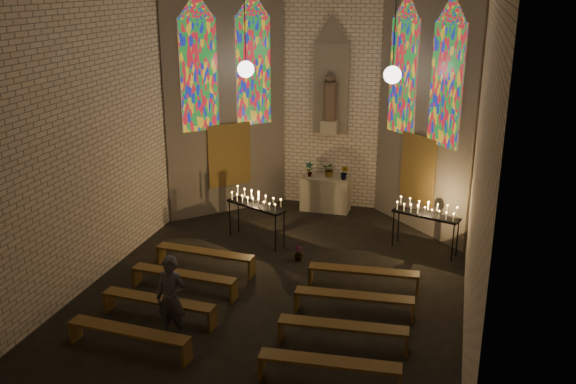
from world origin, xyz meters
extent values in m
plane|color=black|center=(0.00, 0.00, 0.00)|extent=(12.00, 12.00, 0.00)
cube|color=#EFDEC8|center=(0.00, 6.00, 3.50)|extent=(8.00, 0.02, 7.00)
cube|color=#EFDEC8|center=(0.00, -6.00, 3.50)|extent=(8.00, 0.02, 7.00)
cube|color=#EFDEC8|center=(-4.00, 0.00, 3.50)|extent=(0.02, 12.00, 7.00)
cube|color=#EFDEC8|center=(4.00, 0.00, 3.50)|extent=(0.02, 12.00, 7.00)
cube|color=#EFDEC8|center=(-2.75, 4.75, 3.50)|extent=(2.72, 2.72, 7.00)
cube|color=#EFDEC8|center=(2.75, 4.75, 3.50)|extent=(2.72, 2.72, 7.00)
cube|color=#4C3F8C|center=(-3.21, 4.06, 4.00)|extent=(0.78, 0.78, 3.00)
cube|color=#4C3F8C|center=(-2.06, 5.21, 4.00)|extent=(0.78, 0.78, 3.00)
cube|color=#4C3F8C|center=(2.06, 5.21, 4.00)|extent=(0.78, 0.78, 3.00)
cube|color=#4C3F8C|center=(3.21, 4.06, 4.00)|extent=(0.78, 0.78, 3.00)
cube|color=brown|center=(-2.63, 4.63, 1.70)|extent=(0.95, 0.95, 1.80)
cube|color=brown|center=(2.63, 4.63, 1.70)|extent=(0.95, 0.95, 1.80)
cube|color=gray|center=(0.00, 5.92, 3.50)|extent=(1.00, 0.12, 2.60)
cone|color=gray|center=(0.00, 5.92, 5.15)|extent=(1.00, 1.00, 0.80)
cube|color=#BBB398|center=(0.00, 5.78, 2.40)|extent=(0.45, 0.30, 0.40)
cylinder|color=brown|center=(0.00, 5.78, 3.15)|extent=(0.36, 0.36, 1.10)
sphere|color=brown|center=(0.00, 5.78, 3.80)|extent=(0.26, 0.26, 0.26)
sphere|color=white|center=(-1.90, 4.10, 4.20)|extent=(0.44, 0.44, 0.44)
cylinder|color=black|center=(-1.90, 4.10, 5.60)|extent=(0.02, 0.02, 2.80)
sphere|color=white|center=(1.90, 4.10, 4.20)|extent=(0.44, 0.44, 0.44)
cylinder|color=black|center=(1.90, 4.10, 5.60)|extent=(0.02, 0.02, 2.80)
cube|color=#BBB398|center=(0.00, 5.45, 0.50)|extent=(1.40, 0.60, 1.00)
imported|color=#4C723F|center=(-0.49, 5.42, 1.22)|extent=(0.23, 0.16, 0.43)
imported|color=#4C723F|center=(0.09, 5.54, 1.22)|extent=(0.44, 0.39, 0.44)
imported|color=#4C723F|center=(0.55, 5.37, 1.21)|extent=(0.28, 0.25, 0.42)
imported|color=#4C723F|center=(0.11, 1.84, 0.18)|extent=(0.23, 0.23, 0.36)
cube|color=black|center=(-1.21, 2.68, 0.98)|extent=(1.71, 1.08, 0.05)
cylinder|color=black|center=(-2.00, 2.87, 0.48)|extent=(0.03, 0.03, 0.96)
cylinder|color=black|center=(-0.56, 2.20, 0.48)|extent=(0.03, 0.03, 0.96)
cylinder|color=black|center=(-1.87, 3.16, 0.48)|extent=(0.03, 0.03, 0.96)
cylinder|color=black|center=(-0.42, 2.49, 0.48)|extent=(0.03, 0.03, 0.96)
cube|color=black|center=(2.99, 3.21, 0.95)|extent=(1.70, 0.91, 0.05)
cylinder|color=black|center=(2.20, 3.31, 0.47)|extent=(0.03, 0.03, 0.93)
cylinder|color=black|center=(3.67, 2.81, 0.47)|extent=(0.03, 0.03, 0.93)
cylinder|color=black|center=(2.30, 3.60, 0.47)|extent=(0.03, 0.03, 0.93)
cylinder|color=black|center=(3.77, 3.10, 0.47)|extent=(0.03, 0.03, 0.93)
cube|color=brown|center=(-1.85, 0.80, 0.43)|extent=(2.41, 0.50, 0.06)
cube|color=brown|center=(-3.02, 0.88, 0.21)|extent=(0.08, 0.34, 0.43)
cube|color=brown|center=(-0.69, 0.72, 0.21)|extent=(0.08, 0.34, 0.43)
cube|color=brown|center=(1.85, 0.80, 0.43)|extent=(2.41, 0.50, 0.06)
cube|color=brown|center=(0.69, 0.72, 0.21)|extent=(0.08, 0.34, 0.43)
cube|color=brown|center=(3.02, 0.88, 0.21)|extent=(0.08, 0.34, 0.43)
cube|color=brown|center=(-1.85, -0.40, 0.43)|extent=(2.41, 0.50, 0.06)
cube|color=brown|center=(-3.02, -0.32, 0.21)|extent=(0.08, 0.34, 0.43)
cube|color=brown|center=(-0.69, -0.48, 0.21)|extent=(0.08, 0.34, 0.43)
cube|color=brown|center=(1.85, -0.40, 0.43)|extent=(2.41, 0.50, 0.06)
cube|color=brown|center=(0.69, -0.48, 0.21)|extent=(0.08, 0.34, 0.43)
cube|color=brown|center=(3.02, -0.32, 0.21)|extent=(0.08, 0.34, 0.43)
cube|color=brown|center=(-1.85, -1.60, 0.43)|extent=(2.41, 0.50, 0.06)
cube|color=brown|center=(-3.02, -1.52, 0.21)|extent=(0.08, 0.34, 0.43)
cube|color=brown|center=(-0.69, -1.68, 0.21)|extent=(0.08, 0.34, 0.43)
cube|color=brown|center=(1.85, -1.60, 0.43)|extent=(2.41, 0.50, 0.06)
cube|color=brown|center=(0.69, -1.68, 0.21)|extent=(0.08, 0.34, 0.43)
cube|color=brown|center=(3.02, -1.52, 0.21)|extent=(0.08, 0.34, 0.43)
cube|color=brown|center=(-1.85, -2.80, 0.43)|extent=(2.41, 0.50, 0.06)
cube|color=brown|center=(-3.02, -2.72, 0.21)|extent=(0.08, 0.34, 0.43)
cube|color=brown|center=(-0.69, -2.88, 0.21)|extent=(0.08, 0.34, 0.43)
cube|color=brown|center=(1.85, -2.80, 0.43)|extent=(2.41, 0.50, 0.06)
cube|color=brown|center=(0.69, -2.88, 0.21)|extent=(0.08, 0.34, 0.43)
cube|color=brown|center=(3.02, -2.72, 0.21)|extent=(0.08, 0.34, 0.43)
imported|color=#44434C|center=(-1.29, -2.15, 0.83)|extent=(0.63, 0.44, 1.66)
camera|label=1|loc=(3.62, -11.82, 6.50)|focal=40.00mm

